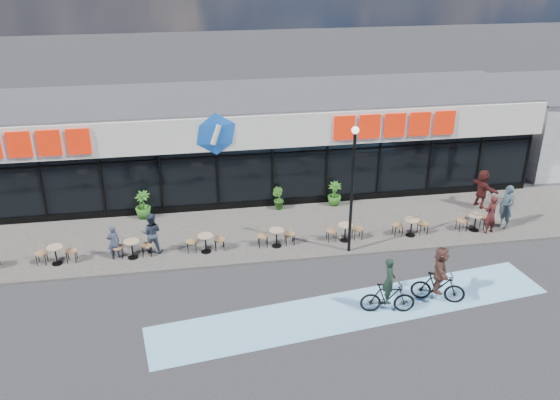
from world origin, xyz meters
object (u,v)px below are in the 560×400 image
object	(u,v)px
potted_plant_mid	(278,199)
patron_right	(152,233)
patron_left	(114,242)
potted_plant_left	(143,205)
cyclist_b	(439,277)
cyclist_a	(388,293)
lamp_post	(353,180)
pedestrian_a	(507,207)
potted_plant_right	(335,194)
pedestrian_b	(482,188)
pedestrian_c	(491,214)

from	to	relation	value
potted_plant_mid	patron_right	distance (m)	6.36
patron_left	potted_plant_left	bearing A→B (deg)	-122.54
patron_right	cyclist_b	world-z (taller)	cyclist_b
cyclist_a	potted_plant_mid	bearing A→B (deg)	105.70
lamp_post	pedestrian_a	bearing A→B (deg)	7.44
lamp_post	cyclist_a	xyz separation A→B (m)	(0.20, -4.10, -2.43)
potted_plant_right	pedestrian_b	distance (m)	6.74
lamp_post	pedestrian_b	xyz separation A→B (m)	(7.09, 3.03, -2.16)
potted_plant_right	patron_left	xyz separation A→B (m)	(-9.63, -3.36, 0.13)
potted_plant_mid	potted_plant_right	xyz separation A→B (m)	(2.65, 0.00, 0.05)
cyclist_b	cyclist_a	bearing A→B (deg)	-169.65
pedestrian_b	pedestrian_c	distance (m)	2.63
patron_right	pedestrian_c	distance (m)	13.94
patron_left	patron_right	world-z (taller)	patron_right
potted_plant_left	potted_plant_mid	world-z (taller)	potted_plant_left
potted_plant_right	cyclist_a	size ratio (longest dim) A/B	0.54
potted_plant_mid	patron_left	distance (m)	7.74
pedestrian_c	pedestrian_a	bearing A→B (deg)	-176.21
patron_left	pedestrian_c	bearing A→B (deg)	161.44
potted_plant_mid	patron_right	xyz separation A→B (m)	(-5.53, -3.11, 0.33)
lamp_post	cyclist_b	bearing A→B (deg)	-60.42
patron_right	potted_plant_mid	bearing A→B (deg)	-142.97
pedestrian_a	pedestrian_c	distance (m)	0.98
lamp_post	pedestrian_c	distance (m)	6.64
cyclist_a	potted_plant_right	bearing A→B (deg)	88.03
pedestrian_a	pedestrian_c	world-z (taller)	pedestrian_a
potted_plant_left	patron_left	distance (m)	3.55
potted_plant_left	pedestrian_b	size ratio (longest dim) A/B	0.69
pedestrian_a	pedestrian_b	bearing A→B (deg)	162.94
pedestrian_a	cyclist_b	size ratio (longest dim) A/B	0.91
potted_plant_mid	pedestrian_c	world-z (taller)	pedestrian_c
potted_plant_left	cyclist_a	size ratio (longest dim) A/B	0.60
potted_plant_mid	potted_plant_right	size ratio (longest dim) A/B	0.91
lamp_post	potted_plant_right	world-z (taller)	lamp_post
cyclist_a	lamp_post	bearing A→B (deg)	92.73
lamp_post	cyclist_a	size ratio (longest dim) A/B	2.49
potted_plant_mid	cyclist_b	world-z (taller)	cyclist_b
cyclist_a	pedestrian_b	bearing A→B (deg)	45.96
potted_plant_right	cyclist_b	bearing A→B (deg)	-78.46
pedestrian_b	potted_plant_mid	bearing A→B (deg)	69.78
potted_plant_mid	pedestrian_b	distance (m)	9.36
patron_right	cyclist_a	xyz separation A→B (m)	(7.89, -5.29, -0.20)
patron_right	cyclist_b	bearing A→B (deg)	160.98
patron_left	pedestrian_a	bearing A→B (deg)	162.87
patron_left	potted_plant_mid	bearing A→B (deg)	-171.40
potted_plant_left	cyclist_b	bearing A→B (deg)	-38.20
potted_plant_left	pedestrian_a	distance (m)	15.71
potted_plant_mid	patron_right	size ratio (longest dim) A/B	0.61
cyclist_a	patron_right	bearing A→B (deg)	146.16
potted_plant_left	cyclist_a	xyz separation A→B (m)	(8.39, -8.48, 0.02)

